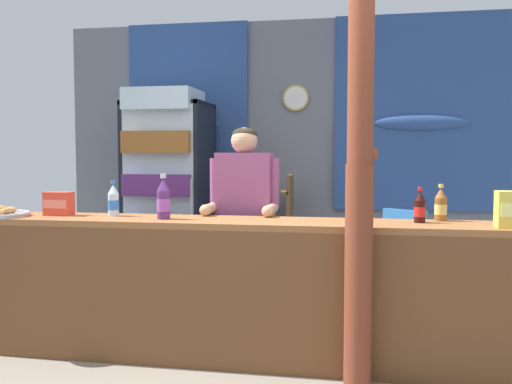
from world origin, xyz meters
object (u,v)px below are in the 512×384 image
(bottle_shelf_rack, at_px, (268,230))
(drink_fridge, at_px, (168,182))
(shopkeeper, at_px, (244,207))
(soda_bottle_water, at_px, (113,201))
(soda_bottle_cola, at_px, (420,208))
(plastic_lawn_chair, at_px, (412,251))
(timber_post, at_px, (360,174))
(soda_bottle_iced_tea, at_px, (441,205))
(stall_counter, at_px, (249,278))
(snack_box_crackers, at_px, (59,204))
(soda_bottle_grape_soda, at_px, (164,200))

(bottle_shelf_rack, bearing_deg, drink_fridge, -164.79)
(shopkeeper, xyz_separation_m, soda_bottle_water, (-0.83, -0.37, 0.06))
(bottle_shelf_rack, distance_m, soda_bottle_cola, 2.29)
(bottle_shelf_rack, xyz_separation_m, plastic_lawn_chair, (1.34, -0.45, -0.09))
(timber_post, relative_size, soda_bottle_iced_tea, 10.95)
(bottle_shelf_rack, bearing_deg, soda_bottle_cola, -56.30)
(stall_counter, xyz_separation_m, soda_bottle_cola, (1.04, 0.16, 0.44))
(drink_fridge, distance_m, soda_bottle_water, 1.61)
(bottle_shelf_rack, bearing_deg, timber_post, -68.66)
(timber_post, distance_m, soda_bottle_iced_tea, 0.75)
(bottle_shelf_rack, xyz_separation_m, soda_bottle_water, (-0.77, -1.85, 0.42))
(bottle_shelf_rack, height_order, plastic_lawn_chair, bottle_shelf_rack)
(drink_fridge, bearing_deg, plastic_lawn_chair, -4.96)
(plastic_lawn_chair, height_order, shopkeeper, shopkeeper)
(timber_post, height_order, soda_bottle_iced_tea, timber_post)
(bottle_shelf_rack, bearing_deg, snack_box_crackers, -121.40)
(shopkeeper, distance_m, snack_box_crackers, 1.28)
(soda_bottle_iced_tea, xyz_separation_m, snack_box_crackers, (-2.54, -0.14, -0.02))
(soda_bottle_iced_tea, distance_m, snack_box_crackers, 2.54)
(shopkeeper, relative_size, soda_bottle_iced_tea, 6.53)
(soda_bottle_grape_soda, xyz_separation_m, soda_bottle_cola, (1.62, 0.09, -0.03))
(drink_fridge, distance_m, soda_bottle_iced_tea, 2.76)
(shopkeeper, distance_m, soda_bottle_grape_soda, 0.66)
(bottle_shelf_rack, height_order, snack_box_crackers, bottle_shelf_rack)
(shopkeeper, xyz_separation_m, soda_bottle_grape_soda, (-0.44, -0.48, 0.08))
(timber_post, bearing_deg, soda_bottle_water, 166.23)
(soda_bottle_cola, bearing_deg, soda_bottle_water, 179.48)
(soda_bottle_iced_tea, relative_size, snack_box_crackers, 1.25)
(plastic_lawn_chair, xyz_separation_m, soda_bottle_water, (-2.11, -1.40, 0.52))
(drink_fridge, relative_size, soda_bottle_cola, 8.82)
(timber_post, distance_m, drink_fridge, 2.71)
(timber_post, height_order, shopkeeper, timber_post)
(bottle_shelf_rack, height_order, shopkeeper, shopkeeper)
(soda_bottle_grape_soda, relative_size, snack_box_crackers, 1.58)
(timber_post, relative_size, snack_box_crackers, 13.67)
(shopkeeper, height_order, soda_bottle_grape_soda, shopkeeper)
(soda_bottle_grape_soda, xyz_separation_m, soda_bottle_iced_tea, (1.76, 0.22, -0.03))
(stall_counter, distance_m, drink_fridge, 2.17)
(timber_post, bearing_deg, shopkeeper, 136.41)
(drink_fridge, relative_size, snack_box_crackers, 10.38)
(soda_bottle_grape_soda, distance_m, soda_bottle_water, 0.41)
(drink_fridge, height_order, plastic_lawn_chair, drink_fridge)
(timber_post, bearing_deg, plastic_lawn_chair, 75.78)
(stall_counter, bearing_deg, plastic_lawn_chair, 54.42)
(shopkeeper, relative_size, soda_bottle_grape_soda, 5.15)
(stall_counter, bearing_deg, drink_fridge, 122.71)
(timber_post, relative_size, soda_bottle_water, 10.52)
(stall_counter, xyz_separation_m, soda_bottle_iced_tea, (1.18, 0.29, 0.45))
(drink_fridge, distance_m, bottle_shelf_rack, 1.08)
(bottle_shelf_rack, relative_size, shopkeeper, 0.74)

